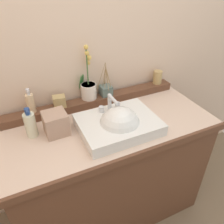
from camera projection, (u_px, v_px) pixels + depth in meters
name	position (u px, v px, depth m)	size (l,w,h in m)	color
floor	(110.00, 209.00, 1.90)	(3.27, 3.78, 0.10)	#7A634A
wall_back	(81.00, 23.00, 1.42)	(3.27, 0.20, 2.75)	beige
vanity_cabinet	(109.00, 170.00, 1.63)	(1.31, 0.62, 0.86)	brown
back_ledge	(94.00, 101.00, 1.57)	(1.23, 0.09, 0.05)	brown
sink_basin	(119.00, 125.00, 1.32)	(0.46, 0.35, 0.27)	white
potted_plant	(88.00, 88.00, 1.51)	(0.12, 0.11, 0.37)	silver
soap_dispenser	(30.00, 103.00, 1.37)	(0.05, 0.05, 0.16)	beige
tumbler_cup	(158.00, 77.00, 1.71)	(0.07, 0.07, 0.10)	tan
reed_diffuser	(106.00, 90.00, 1.57)	(0.11, 0.10, 0.24)	slate
trinket_box	(59.00, 101.00, 1.44)	(0.08, 0.06, 0.07)	tan
lotion_bottle	(30.00, 124.00, 1.26)	(0.06, 0.07, 0.18)	beige
tissue_box	(56.00, 123.00, 1.28)	(0.13, 0.13, 0.13)	tan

